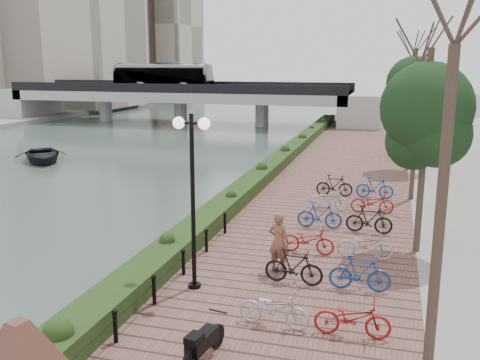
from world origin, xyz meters
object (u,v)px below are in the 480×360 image
at_px(lamppost, 192,164).
at_px(pedestrian, 279,242).
at_px(boat, 42,155).
at_px(motorcycle, 204,341).

height_order(lamppost, pedestrian, lamppost).
bearing_deg(pedestrian, lamppost, 57.30).
distance_m(lamppost, boat, 24.65).
xyz_separation_m(lamppost, pedestrian, (1.98, 1.79, -2.55)).
xyz_separation_m(pedestrian, boat, (-19.31, 15.40, -0.90)).
bearing_deg(boat, motorcycle, -87.79).
bearing_deg(motorcycle, boat, 142.21).
distance_m(lamppost, motorcycle, 4.79).
height_order(motorcycle, boat, motorcycle).
height_order(lamppost, boat, lamppost).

